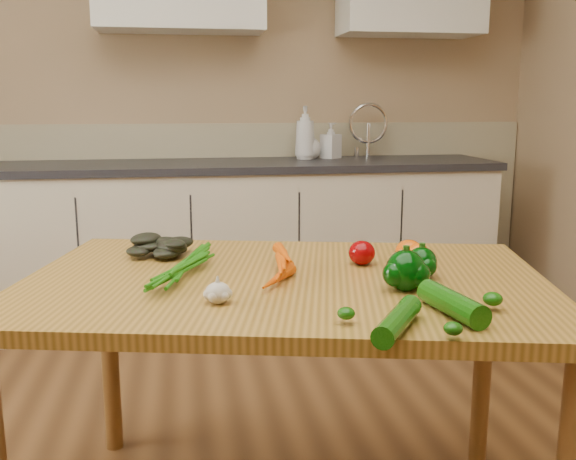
# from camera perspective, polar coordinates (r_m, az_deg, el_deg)

# --- Properties ---
(room) EXTENTS (4.04, 5.04, 2.64)m
(room) POSITION_cam_1_polar(r_m,az_deg,el_deg) (1.53, -5.15, 12.03)
(room) COLOR brown
(room) RESTS_ON ground
(counter_run) EXTENTS (2.84, 0.64, 1.14)m
(counter_run) POSITION_cam_1_polar(r_m,az_deg,el_deg) (3.64, -4.01, -0.88)
(counter_run) COLOR beige
(counter_run) RESTS_ON ground
(table) EXTENTS (1.58, 1.21, 0.76)m
(table) POSITION_cam_1_polar(r_m,az_deg,el_deg) (1.78, -0.28, -6.82)
(table) COLOR #AC7B31
(table) RESTS_ON ground
(soap_bottle_a) EXTENTS (0.13, 0.13, 0.30)m
(soap_bottle_a) POSITION_cam_1_polar(r_m,az_deg,el_deg) (3.71, 1.53, 8.65)
(soap_bottle_a) COLOR silver
(soap_bottle_a) RESTS_ON counter_run
(soap_bottle_b) EXTENTS (0.13, 0.13, 0.21)m
(soap_bottle_b) POSITION_cam_1_polar(r_m,az_deg,el_deg) (3.78, 3.82, 7.94)
(soap_bottle_b) COLOR silver
(soap_bottle_b) RESTS_ON counter_run
(soap_bottle_c) EXTENTS (0.19, 0.19, 0.17)m
(soap_bottle_c) POSITION_cam_1_polar(r_m,az_deg,el_deg) (3.74, 1.92, 7.66)
(soap_bottle_c) COLOR silver
(soap_bottle_c) RESTS_ON counter_run
(carrot_bunch) EXTENTS (0.30, 0.26, 0.07)m
(carrot_bunch) POSITION_cam_1_polar(r_m,az_deg,el_deg) (1.76, -3.36, -2.98)
(carrot_bunch) COLOR #EA5705
(carrot_bunch) RESTS_ON table
(leafy_greens) EXTENTS (0.20, 0.18, 0.10)m
(leafy_greens) POSITION_cam_1_polar(r_m,az_deg,el_deg) (2.02, -11.27, -0.86)
(leafy_greens) COLOR black
(leafy_greens) RESTS_ON table
(garlic_bulb) EXTENTS (0.06, 0.06, 0.05)m
(garlic_bulb) POSITION_cam_1_polar(r_m,az_deg,el_deg) (1.54, -6.25, -5.56)
(garlic_bulb) COLOR beige
(garlic_bulb) RESTS_ON table
(pepper_a) EXTENTS (0.08, 0.08, 0.08)m
(pepper_a) POSITION_cam_1_polar(r_m,az_deg,el_deg) (1.69, 10.80, -3.62)
(pepper_a) COLOR #023005
(pepper_a) RESTS_ON table
(pepper_b) EXTENTS (0.08, 0.08, 0.08)m
(pepper_b) POSITION_cam_1_polar(r_m,az_deg,el_deg) (1.77, 11.79, -2.89)
(pepper_b) COLOR #023005
(pepper_b) RESTS_ON table
(pepper_c) EXTENTS (0.10, 0.10, 0.10)m
(pepper_c) POSITION_cam_1_polar(r_m,az_deg,el_deg) (1.65, 10.41, -3.57)
(pepper_c) COLOR #023005
(pepper_c) RESTS_ON table
(tomato_a) EXTENTS (0.08, 0.08, 0.07)m
(tomato_a) POSITION_cam_1_polar(r_m,az_deg,el_deg) (1.89, 6.58, -2.03)
(tomato_a) COLOR #800205
(tomato_a) RESTS_ON table
(tomato_b) EXTENTS (0.08, 0.08, 0.07)m
(tomato_b) POSITION_cam_1_polar(r_m,az_deg,el_deg) (1.91, 10.69, -1.94)
(tomato_b) COLOR #DF5105
(tomato_b) RESTS_ON table
(tomato_c) EXTENTS (0.07, 0.07, 0.07)m
(tomato_c) POSITION_cam_1_polar(r_m,az_deg,el_deg) (1.90, 11.40, -2.16)
(tomato_c) COLOR #DF5105
(tomato_c) RESTS_ON table
(zucchini_a) EXTENTS (0.09, 0.22, 0.06)m
(zucchini_a) POSITION_cam_1_polar(r_m,az_deg,el_deg) (1.49, 14.40, -6.35)
(zucchini_a) COLOR #0E4507
(zucchini_a) RESTS_ON table
(zucchini_b) EXTENTS (0.17, 0.22, 0.05)m
(zucchini_b) POSITION_cam_1_polar(r_m,az_deg,el_deg) (1.36, 9.73, -7.95)
(zucchini_b) COLOR #0E4507
(zucchini_b) RESTS_ON table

